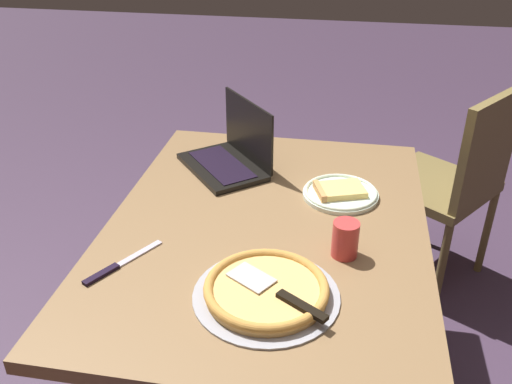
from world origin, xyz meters
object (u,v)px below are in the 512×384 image
object	(u,v)px
laptop	(231,154)
dining_table	(266,241)
pizza_plate	(340,193)
chair_near	(453,178)
pizza_tray	(266,290)
table_knife	(116,266)
drink_cup	(345,239)

from	to	relation	value
laptop	dining_table	bearing A→B (deg)	27.58
pizza_plate	chair_near	bearing A→B (deg)	142.22
laptop	chair_near	xyz separation A→B (m)	(-0.45, 0.85, -0.26)
pizza_plate	pizza_tray	xyz separation A→B (m)	(0.53, -0.16, 0.01)
table_knife	chair_near	distance (m)	1.50
pizza_tray	table_knife	xyz separation A→B (m)	(-0.05, -0.41, -0.02)
dining_table	laptop	bearing A→B (deg)	-152.42
dining_table	drink_cup	size ratio (longest dim) A/B	12.20
dining_table	pizza_plate	distance (m)	0.30
pizza_plate	chair_near	size ratio (longest dim) A/B	0.27
dining_table	table_knife	bearing A→B (deg)	-52.23
dining_table	pizza_tray	distance (m)	0.34
pizza_plate	drink_cup	xyz separation A→B (m)	(0.32, 0.03, 0.04)
dining_table	pizza_plate	world-z (taller)	pizza_plate
chair_near	table_knife	bearing A→B (deg)	-43.62
pizza_plate	drink_cup	size ratio (longest dim) A/B	2.36
table_knife	drink_cup	xyz separation A→B (m)	(-0.16, 0.59, 0.05)
dining_table	laptop	distance (m)	0.41
laptop	pizza_tray	world-z (taller)	laptop
dining_table	laptop	size ratio (longest dim) A/B	3.25
drink_cup	pizza_tray	bearing A→B (deg)	-41.06
dining_table	drink_cup	distance (m)	0.28
pizza_plate	pizza_tray	distance (m)	0.55
laptop	pizza_plate	bearing A→B (deg)	69.69
chair_near	dining_table	bearing A→B (deg)	-39.89
table_knife	pizza_tray	bearing A→B (deg)	83.60
dining_table	drink_cup	world-z (taller)	drink_cup
dining_table	pizza_plate	xyz separation A→B (m)	(-0.20, 0.21, 0.07)
pizza_tray	chair_near	xyz separation A→B (m)	(-1.12, 0.62, -0.22)
pizza_tray	chair_near	bearing A→B (deg)	151.20
laptop	drink_cup	world-z (taller)	laptop
table_knife	drink_cup	world-z (taller)	drink_cup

